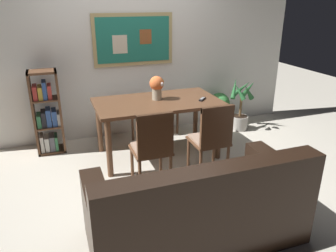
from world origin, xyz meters
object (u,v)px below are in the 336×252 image
object	(u,v)px
dining_chair_far_left	(116,102)
bookshelf	(47,116)
dining_chair_near_left	(153,144)
tv_remote	(202,99)
leather_couch	(198,210)
potted_ivy	(219,107)
flower_vase	(157,86)
dining_chair_near_right	(212,136)
dining_table	(157,108)
dining_chair_far_right	(162,97)
potted_palm	(241,110)

from	to	relation	value
dining_chair_far_left	bookshelf	xyz separation A→B (m)	(-0.97, -0.24, -0.02)
dining_chair_near_left	tv_remote	bearing A→B (deg)	36.54
dining_chair_near_left	leather_couch	bearing A→B (deg)	-83.46
bookshelf	tv_remote	xyz separation A→B (m)	(1.90, -0.75, 0.25)
potted_ivy	dining_chair_far_left	bearing A→B (deg)	176.07
flower_vase	tv_remote	xyz separation A→B (m)	(0.54, -0.21, -0.17)
dining_chair_near_right	dining_chair_near_left	size ratio (longest dim) A/B	1.00
dining_chair_far_left	potted_ivy	world-z (taller)	dining_chair_far_left
bookshelf	dining_chair_far_left	bearing A→B (deg)	13.87
dining_chair_near_left	leather_couch	world-z (taller)	dining_chair_near_left
dining_table	tv_remote	distance (m)	0.58
bookshelf	tv_remote	bearing A→B (deg)	-21.52
dining_table	dining_chair_far_right	world-z (taller)	dining_chair_far_right
potted_ivy	flower_vase	size ratio (longest dim) A/B	1.86
tv_remote	dining_table	bearing A→B (deg)	164.30
dining_table	potted_ivy	distance (m)	1.52
dining_chair_far_right	tv_remote	bearing A→B (deg)	-77.70
dining_table	dining_chair_near_right	bearing A→B (deg)	-64.69
dining_chair_near_right	potted_palm	xyz separation A→B (m)	(1.14, 1.23, -0.22)
flower_vase	leather_couch	bearing A→B (deg)	-97.24
dining_chair_near_left	dining_chair_far_left	bearing A→B (deg)	91.86
dining_chair_far_left	potted_ivy	xyz separation A→B (m)	(1.66, -0.11, -0.23)
dining_chair_far_right	tv_remote	distance (m)	1.04
dining_chair_near_right	potted_palm	bearing A→B (deg)	47.27
dining_chair_near_left	leather_couch	xyz separation A→B (m)	(0.11, -0.92, -0.23)
bookshelf	flower_vase	bearing A→B (deg)	-21.44
dining_chair_far_left	dining_chair_far_right	bearing A→B (deg)	0.47
dining_chair_far_right	potted_ivy	distance (m)	0.99
dining_table	potted_ivy	world-z (taller)	dining_table
potted_ivy	potted_palm	bearing A→B (deg)	-51.34
dining_table	dining_chair_near_left	bearing A→B (deg)	-111.55
leather_couch	flower_vase	xyz separation A→B (m)	(0.23, 1.78, 0.62)
dining_chair_far_right	bookshelf	bearing A→B (deg)	-171.67
dining_table	flower_vase	xyz separation A→B (m)	(0.02, 0.06, 0.27)
potted_palm	flower_vase	world-z (taller)	flower_vase
dining_chair_near_left	tv_remote	world-z (taller)	dining_chair_near_left
leather_couch	bookshelf	xyz separation A→B (m)	(-1.13, 2.31, 0.21)
leather_couch	potted_ivy	size ratio (longest dim) A/B	3.18
flower_vase	tv_remote	distance (m)	0.60
dining_chair_far_right	leather_couch	xyz separation A→B (m)	(-0.55, -2.56, -0.23)
dining_chair_near_right	dining_chair_far_left	distance (m)	1.79
dining_chair_far_right	dining_chair_far_left	world-z (taller)	same
dining_chair_near_left	potted_ivy	world-z (taller)	dining_chair_near_left
flower_vase	potted_ivy	bearing A→B (deg)	27.37
dining_table	potted_palm	size ratio (longest dim) A/B	1.92
leather_couch	flower_vase	size ratio (longest dim) A/B	5.92
flower_vase	potted_palm	bearing A→B (deg)	14.09
bookshelf	flower_vase	size ratio (longest dim) A/B	3.67
leather_couch	flower_vase	distance (m)	1.90
dining_chair_near_right	dining_table	bearing A→B (deg)	115.31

